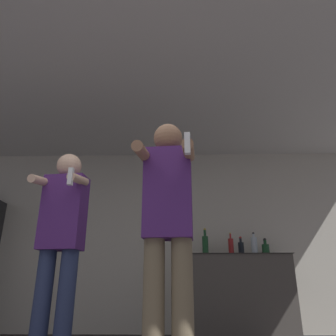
% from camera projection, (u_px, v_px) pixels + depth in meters
% --- Properties ---
extents(wall_back, '(7.00, 0.06, 2.55)m').
position_uv_depth(wall_back, '(140.00, 237.00, 4.76)').
color(wall_back, beige).
rests_on(wall_back, ground_plane).
extents(ceiling_slab, '(7.00, 3.87, 0.05)m').
position_uv_depth(ceiling_slab, '(127.00, 94.00, 3.62)').
color(ceiling_slab, silver).
rests_on(ceiling_slab, wall_back).
extents(counter, '(1.27, 0.67, 0.97)m').
position_uv_depth(counter, '(240.00, 295.00, 4.12)').
color(counter, '#47423D').
rests_on(counter, ground_plane).
extents(bottle_short_whiskey, '(0.08, 0.08, 0.26)m').
position_uv_depth(bottle_short_whiskey, '(241.00, 248.00, 4.38)').
color(bottle_short_whiskey, black).
rests_on(bottle_short_whiskey, counter).
extents(bottle_amber_bourbon, '(0.07, 0.07, 0.31)m').
position_uv_depth(bottle_amber_bourbon, '(231.00, 247.00, 4.39)').
color(bottle_amber_bourbon, maroon).
rests_on(bottle_amber_bourbon, counter).
extents(bottle_tall_gin, '(0.08, 0.08, 0.37)m').
position_uv_depth(bottle_tall_gin, '(205.00, 245.00, 4.40)').
color(bottle_tall_gin, '#194723').
rests_on(bottle_tall_gin, counter).
extents(bottle_clear_vodka, '(0.08, 0.08, 0.31)m').
position_uv_depth(bottle_clear_vodka, '(254.00, 246.00, 4.38)').
color(bottle_clear_vodka, silver).
rests_on(bottle_clear_vodka, counter).
extents(bottle_brown_liquor, '(0.09, 0.09, 0.23)m').
position_uv_depth(bottle_brown_liquor, '(266.00, 249.00, 4.36)').
color(bottle_brown_liquor, '#194723').
rests_on(bottle_brown_liquor, counter).
extents(person_woman_foreground, '(0.42, 0.52, 1.73)m').
position_uv_depth(person_woman_foreground, '(168.00, 224.00, 2.24)').
color(person_woman_foreground, '#75664C').
rests_on(person_woman_foreground, ground_plane).
extents(person_man_side, '(0.43, 0.46, 1.70)m').
position_uv_depth(person_man_side, '(61.00, 237.00, 2.72)').
color(person_man_side, navy).
rests_on(person_man_side, ground_plane).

